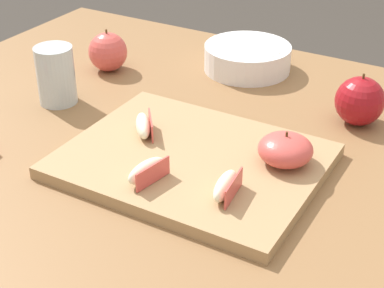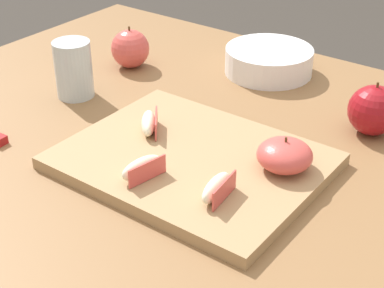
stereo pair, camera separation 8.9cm
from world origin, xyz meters
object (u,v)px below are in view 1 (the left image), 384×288
at_px(whole_apple_pink_lady, 108,52).
at_px(whole_apple_red_delicious, 360,101).
at_px(apple_wedge_front, 226,186).
at_px(cutting_board, 192,161).
at_px(apple_half_skin_up, 286,149).
at_px(drinking_glass_water, 56,75).
at_px(apple_wedge_right, 144,126).
at_px(apple_wedge_back, 147,171).
at_px(ceramic_fruit_bowl, 247,57).

height_order(whole_apple_pink_lady, whole_apple_red_delicious, whole_apple_red_delicious).
bearing_deg(apple_wedge_front, cutting_board, 143.86).
relative_size(whole_apple_pink_lady, whole_apple_red_delicious, 0.94).
relative_size(apple_half_skin_up, drinking_glass_water, 0.77).
xyz_separation_m(apple_half_skin_up, apple_wedge_front, (-0.04, -0.12, -0.01)).
bearing_deg(apple_half_skin_up, apple_wedge_right, -171.60).
xyz_separation_m(apple_half_skin_up, apple_wedge_back, (-0.15, -0.14, -0.01)).
relative_size(apple_wedge_front, apple_wedge_right, 1.04).
bearing_deg(ceramic_fruit_bowl, apple_half_skin_up, -56.38).
distance_m(apple_half_skin_up, whole_apple_pink_lady, 0.49).
bearing_deg(cutting_board, drinking_glass_water, 167.91).
height_order(cutting_board, whole_apple_red_delicious, whole_apple_red_delicious).
distance_m(cutting_board, apple_wedge_back, 0.09).
height_order(whole_apple_pink_lady, drinking_glass_water, drinking_glass_water).
height_order(apple_half_skin_up, apple_wedge_right, apple_half_skin_up).
relative_size(cutting_board, apple_wedge_back, 5.26).
bearing_deg(apple_wedge_back, whole_apple_pink_lady, 133.80).
bearing_deg(whole_apple_red_delicious, drinking_glass_water, -158.79).
distance_m(cutting_board, whole_apple_red_delicious, 0.31).
xyz_separation_m(apple_half_skin_up, drinking_glass_water, (-0.44, 0.02, 0.01)).
distance_m(apple_wedge_front, drinking_glass_water, 0.43).
xyz_separation_m(apple_wedge_right, whole_apple_pink_lady, (-0.23, 0.21, 0.00)).
distance_m(apple_half_skin_up, apple_wedge_back, 0.20).
distance_m(ceramic_fruit_bowl, drinking_glass_water, 0.38).
bearing_deg(apple_half_skin_up, whole_apple_pink_lady, 158.49).
height_order(cutting_board, apple_half_skin_up, apple_half_skin_up).
height_order(cutting_board, ceramic_fruit_bowl, ceramic_fruit_bowl).
height_order(cutting_board, drinking_glass_water, drinking_glass_water).
bearing_deg(drinking_glass_water, whole_apple_pink_lady, 92.85).
height_order(cutting_board, apple_wedge_front, apple_wedge_front).
height_order(apple_half_skin_up, whole_apple_pink_lady, whole_apple_pink_lady).
relative_size(apple_wedge_front, drinking_glass_water, 0.67).
xyz_separation_m(whole_apple_pink_lady, ceramic_fruit_bowl, (0.24, 0.14, -0.01)).
xyz_separation_m(apple_half_skin_up, whole_apple_red_delicious, (0.05, 0.21, -0.00)).
xyz_separation_m(apple_wedge_right, whole_apple_red_delicious, (0.27, 0.24, 0.01)).
bearing_deg(apple_wedge_back, apple_wedge_right, 125.94).
xyz_separation_m(apple_wedge_front, apple_wedge_back, (-0.11, -0.02, 0.00)).
distance_m(whole_apple_pink_lady, whole_apple_red_delicious, 0.50).
bearing_deg(whole_apple_red_delicious, apple_wedge_front, -104.54).
bearing_deg(whole_apple_red_delicious, apple_half_skin_up, -102.89).
bearing_deg(apple_wedge_right, cutting_board, -10.67).
height_order(apple_wedge_right, drinking_glass_water, drinking_glass_water).
height_order(apple_half_skin_up, ceramic_fruit_bowl, apple_half_skin_up).
xyz_separation_m(apple_wedge_right, drinking_glass_water, (-0.22, 0.05, 0.02)).
bearing_deg(apple_wedge_right, apple_half_skin_up, 8.40).
xyz_separation_m(cutting_board, ceramic_fruit_bowl, (-0.08, 0.37, 0.02)).
xyz_separation_m(apple_wedge_front, apple_wedge_right, (-0.19, 0.08, 0.00)).
bearing_deg(cutting_board, whole_apple_pink_lady, 144.78).
bearing_deg(apple_wedge_right, ceramic_fruit_bowl, 87.83).
bearing_deg(cutting_board, apple_half_skin_up, 22.21).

